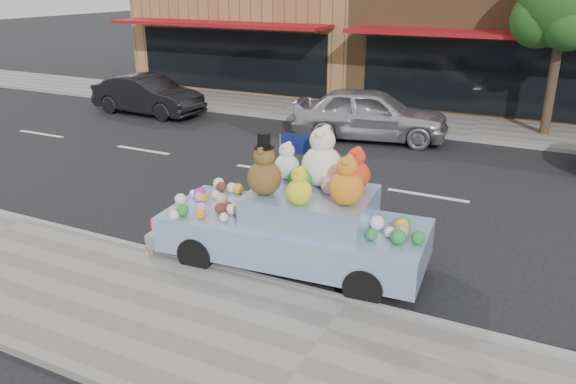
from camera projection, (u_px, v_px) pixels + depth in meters
The scene contains 10 objects.
ground at pixel (428, 196), 12.43m from camera, with size 120.00×120.00×0.00m, color black.
near_sidewalk at pixel (306, 360), 6.96m from camera, with size 60.00×3.00×0.12m, color gray.
far_sidewalk at pixel (475, 128), 17.86m from camera, with size 60.00×3.00×0.12m, color gray.
near_kerb at pixel (349, 302), 8.22m from camera, with size 60.00×0.12×0.13m, color gray.
far_kerb at pixel (467, 139), 16.60m from camera, with size 60.00×0.12×0.13m, color gray.
storefront_mid at pixel (510, 3), 21.18m from camera, with size 10.00×9.80×7.30m.
street_tree at pixel (565, 10), 15.78m from camera, with size 3.00×2.70×5.22m.
car_silver at pixel (370, 114), 16.57m from camera, with size 1.83×4.54×1.55m, color #B6B5BA.
car_dark at pixel (148, 95), 19.76m from camera, with size 1.44×4.13×1.36m, color black.
art_car at pixel (297, 220), 9.12m from camera, with size 4.60×2.08×2.33m.
Camera 1 is at (2.35, -11.77, 4.49)m, focal length 35.00 mm.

